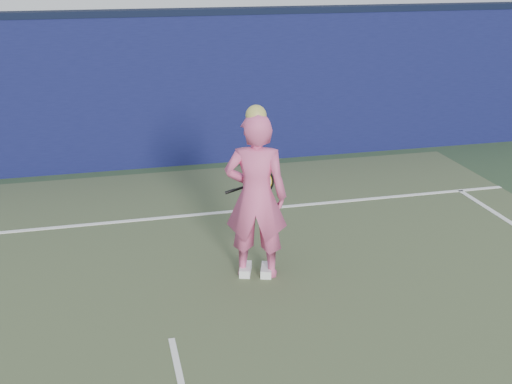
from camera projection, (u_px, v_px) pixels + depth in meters
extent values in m
cube|color=#0D103A|center=(129.00, 94.00, 10.64)|extent=(24.00, 0.40, 2.50)
cube|color=black|center=(123.00, 13.00, 10.19)|extent=(24.00, 0.42, 0.10)
imported|color=#D45285|center=(256.00, 197.00, 6.99)|extent=(0.79, 0.64, 1.88)
sphere|color=tan|center=(256.00, 115.00, 6.67)|extent=(0.22, 0.22, 0.22)
cube|color=white|center=(267.00, 270.00, 7.29)|extent=(0.20, 0.30, 0.10)
cube|color=white|center=(246.00, 270.00, 7.30)|extent=(0.20, 0.30, 0.10)
torus|color=black|center=(262.00, 182.00, 7.43)|extent=(0.32, 0.11, 0.31)
torus|color=gold|center=(262.00, 182.00, 7.43)|extent=(0.26, 0.08, 0.26)
cylinder|color=beige|center=(262.00, 182.00, 7.43)|extent=(0.26, 0.07, 0.26)
cylinder|color=black|center=(242.00, 188.00, 7.43)|extent=(0.29, 0.03, 0.10)
cylinder|color=black|center=(230.00, 191.00, 7.44)|extent=(0.13, 0.04, 0.07)
cube|color=white|center=(146.00, 219.00, 8.79)|extent=(11.00, 0.08, 0.01)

